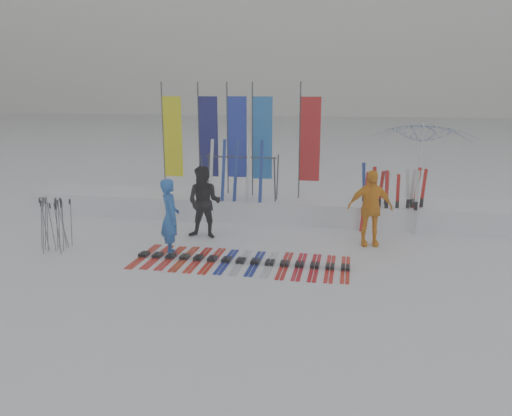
% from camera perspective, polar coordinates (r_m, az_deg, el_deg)
% --- Properties ---
extents(ground, '(120.00, 120.00, 0.00)m').
position_cam_1_polar(ground, '(10.03, -2.90, -7.62)').
color(ground, white).
rests_on(ground, ground).
extents(snow_bank, '(14.00, 1.60, 0.60)m').
position_cam_1_polar(snow_bank, '(14.25, 1.52, 0.05)').
color(snow_bank, white).
rests_on(snow_bank, ground).
extents(person_blue, '(0.67, 0.75, 1.71)m').
position_cam_1_polar(person_blue, '(11.13, -9.78, -1.03)').
color(person_blue, blue).
rests_on(person_blue, ground).
extents(person_black, '(0.89, 0.70, 1.78)m').
position_cam_1_polar(person_black, '(12.28, -5.94, 0.63)').
color(person_black, black).
rests_on(person_black, ground).
extents(person_yellow, '(1.11, 0.60, 1.79)m').
position_cam_1_polar(person_yellow, '(11.93, 12.90, 0.00)').
color(person_yellow, '#FF9F10').
rests_on(person_yellow, ground).
extents(tent_canopy, '(3.81, 3.84, 2.72)m').
position_cam_1_polar(tent_canopy, '(15.54, 18.32, 4.48)').
color(tent_canopy, white).
rests_on(tent_canopy, ground).
extents(ski_row, '(4.56, 1.68, 0.07)m').
position_cam_1_polar(ski_row, '(10.66, -1.74, -6.09)').
color(ski_row, red).
rests_on(ski_row, ground).
extents(pole_cluster, '(0.72, 0.67, 1.25)m').
position_cam_1_polar(pole_cluster, '(12.22, -22.06, -1.77)').
color(pole_cluster, '#595B60').
rests_on(pole_cluster, ground).
extents(feather_flags, '(4.56, 0.26, 3.20)m').
position_cam_1_polar(feather_flags, '(14.33, -2.27, 8.00)').
color(feather_flags, '#383A3F').
rests_on(feather_flags, ground).
extents(ski_rack, '(2.04, 0.80, 1.23)m').
position_cam_1_polar(ski_rack, '(13.80, -1.79, 4.19)').
color(ski_rack, '#383A3F').
rests_on(ski_rack, ground).
extents(upright_skis, '(1.56, 0.91, 1.70)m').
position_cam_1_polar(upright_skis, '(13.46, 15.25, 0.94)').
color(upright_skis, red).
rests_on(upright_skis, ground).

